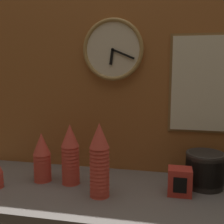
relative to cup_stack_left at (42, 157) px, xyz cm
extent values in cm
cube|color=slate|center=(40.37, -2.95, -13.45)|extent=(160.00, 56.00, 4.00)
cube|color=#A3602D|center=(40.37, 23.55, 41.05)|extent=(160.00, 3.00, 105.00)
cone|color=#DB4C3D|center=(0.00, 0.00, -6.31)|extent=(8.23, 8.23, 10.28)
cone|color=#DB4C3D|center=(0.00, 0.00, -4.73)|extent=(8.23, 8.23, 10.28)
cone|color=#DB4C3D|center=(0.00, 0.00, -3.15)|extent=(8.23, 8.23, 10.28)
cone|color=#DB4C3D|center=(0.00, 0.00, -1.58)|extent=(8.23, 8.23, 10.28)
cone|color=#DB4C3D|center=(0.00, 0.00, 0.00)|extent=(8.23, 8.23, 10.28)
cone|color=#DB4C3D|center=(0.00, 0.00, 1.58)|extent=(8.23, 8.23, 10.28)
cone|color=#DB4C3D|center=(0.00, 0.00, 3.15)|extent=(8.23, 8.23, 10.28)
cone|color=#DB4C3D|center=(0.00, 0.00, 4.73)|extent=(8.23, 8.23, 10.28)
cone|color=#DB4C3D|center=(0.00, 0.00, 6.31)|extent=(8.23, 8.23, 10.28)
cone|color=#DB4C3D|center=(13.97, -0.23, -6.31)|extent=(8.23, 8.23, 10.28)
cone|color=#DB4C3D|center=(13.97, -0.23, -4.73)|extent=(8.23, 8.23, 10.28)
cone|color=#DB4C3D|center=(13.97, -0.23, -3.15)|extent=(8.23, 8.23, 10.28)
cone|color=#DB4C3D|center=(13.97, -0.23, -1.58)|extent=(8.23, 8.23, 10.28)
cone|color=#DB4C3D|center=(13.97, -0.23, 0.00)|extent=(8.23, 8.23, 10.28)
cone|color=#DB4C3D|center=(13.97, -0.23, 1.58)|extent=(8.23, 8.23, 10.28)
cone|color=#DB4C3D|center=(13.97, -0.23, 3.15)|extent=(8.23, 8.23, 10.28)
cone|color=#DB4C3D|center=(13.97, -0.23, 4.73)|extent=(8.23, 8.23, 10.28)
cone|color=#DB4C3D|center=(13.97, -0.23, 6.31)|extent=(8.23, 8.23, 10.28)
cone|color=#DB4C3D|center=(13.97, -0.23, 7.89)|extent=(8.23, 8.23, 10.28)
cone|color=#DB4C3D|center=(13.97, -0.23, 9.46)|extent=(8.23, 8.23, 10.28)
cone|color=#DB4C3D|center=(13.97, -0.23, 11.04)|extent=(8.23, 8.23, 10.28)
cone|color=#DB4C3D|center=(29.98, -9.86, -6.31)|extent=(8.23, 8.23, 10.28)
cone|color=#DB4C3D|center=(29.98, -9.86, -4.73)|extent=(8.23, 8.23, 10.28)
cone|color=#DB4C3D|center=(29.98, -9.86, -3.15)|extent=(8.23, 8.23, 10.28)
cone|color=#DB4C3D|center=(29.98, -9.86, -1.58)|extent=(8.23, 8.23, 10.28)
cone|color=#DB4C3D|center=(29.98, -9.86, 0.00)|extent=(8.23, 8.23, 10.28)
cone|color=#DB4C3D|center=(29.98, -9.86, 1.58)|extent=(8.23, 8.23, 10.28)
cone|color=#DB4C3D|center=(29.98, -9.86, 3.15)|extent=(8.23, 8.23, 10.28)
cone|color=#DB4C3D|center=(29.98, -9.86, 4.73)|extent=(8.23, 8.23, 10.28)
cone|color=#DB4C3D|center=(29.98, -9.86, 6.31)|extent=(8.23, 8.23, 10.28)
cone|color=#DB4C3D|center=(29.98, -9.86, 7.89)|extent=(8.23, 8.23, 10.28)
cone|color=#DB4C3D|center=(29.98, -9.86, 9.46)|extent=(8.23, 8.23, 10.28)
cone|color=#DB4C3D|center=(29.98, -9.86, 11.04)|extent=(8.23, 8.23, 10.28)
cone|color=#DB4C3D|center=(29.98, -9.86, 12.62)|extent=(8.23, 8.23, 10.28)
cone|color=#DB4C3D|center=(29.98, -9.86, 14.20)|extent=(8.23, 8.23, 10.28)
cylinder|color=black|center=(73.21, 8.65, -9.27)|extent=(16.63, 16.63, 4.37)
cylinder|color=black|center=(73.21, 8.65, -7.04)|extent=(16.63, 16.63, 4.37)
cylinder|color=black|center=(73.21, 8.65, -4.81)|extent=(16.63, 16.63, 4.37)
cylinder|color=black|center=(73.21, 8.65, -2.59)|extent=(16.63, 16.63, 4.37)
cylinder|color=black|center=(73.21, 8.65, -0.36)|extent=(16.63, 16.63, 4.37)
cylinder|color=black|center=(73.21, 8.65, 1.87)|extent=(16.63, 16.63, 4.37)
torus|color=#302D2A|center=(73.21, 8.65, 3.40)|extent=(16.87, 16.87, 1.57)
cylinder|color=beige|center=(29.32, 20.95, 49.50)|extent=(29.16, 1.80, 29.16)
torus|color=#AD894C|center=(29.32, 20.14, 49.50)|extent=(29.98, 1.98, 29.98)
cube|color=black|center=(28.83, 19.65, 45.89)|extent=(2.27, 0.60, 7.40)
cube|color=black|center=(34.57, 19.65, 47.32)|extent=(10.86, 0.60, 5.20)
cylinder|color=black|center=(29.32, 19.65, 49.50)|extent=(1.46, 0.60, 1.46)
cube|color=olive|center=(79.71, 21.67, 33.36)|extent=(46.47, 0.60, 46.34)
cube|color=#EFEACC|center=(79.71, 21.25, 33.36)|extent=(44.07, 1.20, 43.94)
cube|color=red|center=(62.26, -1.70, -5.77)|extent=(9.72, 7.76, 11.35)
cube|color=black|center=(62.26, -5.78, -5.77)|extent=(5.34, 0.40, 6.36)
camera|label=1|loc=(57.19, -115.55, 41.34)|focal=45.00mm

